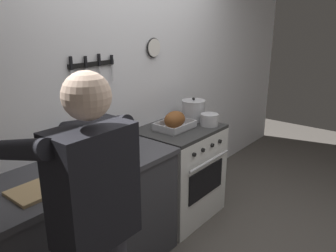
{
  "coord_description": "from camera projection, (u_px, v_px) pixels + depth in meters",
  "views": [
    {
      "loc": [
        -2.13,
        -0.79,
        1.85
      ],
      "look_at": [
        -0.12,
        0.85,
        1.03
      ],
      "focal_mm": 35.61,
      "sensor_mm": 36.0,
      "label": 1
    }
  ],
  "objects": [
    {
      "name": "wall_back",
      "position": [
        133.0,
        84.0,
        3.03
      ],
      "size": [
        6.0,
        0.13,
        2.6
      ],
      "color": "silver",
      "rests_on": "ground"
    },
    {
      "name": "bottle_hot_sauce",
      "position": [
        84.0,
        141.0,
        2.5
      ],
      "size": [
        0.05,
        0.05,
        0.21
      ],
      "color": "red",
      "rests_on": "counter_block"
    },
    {
      "name": "counter_block",
      "position": [
        47.0,
        244.0,
        2.18
      ],
      "size": [
        2.03,
        0.65,
        0.9
      ],
      "color": "#38383D",
      "rests_on": "ground"
    },
    {
      "name": "stock_pot",
      "position": [
        193.0,
        110.0,
        3.31
      ],
      "size": [
        0.23,
        0.23,
        0.23
      ],
      "color": "#B7B7BC",
      "rests_on": "stove"
    },
    {
      "name": "saucepan",
      "position": [
        209.0,
        120.0,
        3.15
      ],
      "size": [
        0.17,
        0.17,
        0.11
      ],
      "color": "#B7B7BC",
      "rests_on": "stove"
    },
    {
      "name": "bottle_dish_soap",
      "position": [
        67.0,
        143.0,
        2.43
      ],
      "size": [
        0.07,
        0.07,
        0.23
      ],
      "color": "#338CCC",
      "rests_on": "counter_block"
    },
    {
      "name": "stove",
      "position": [
        179.0,
        172.0,
        3.23
      ],
      "size": [
        0.76,
        0.67,
        0.9
      ],
      "color": "white",
      "rests_on": "ground"
    },
    {
      "name": "bottle_soy_sauce",
      "position": [
        101.0,
        136.0,
        2.62
      ],
      "size": [
        0.06,
        0.06,
        0.2
      ],
      "color": "black",
      "rests_on": "counter_block"
    },
    {
      "name": "roasting_pan",
      "position": [
        175.0,
        121.0,
        3.04
      ],
      "size": [
        0.35,
        0.26,
        0.17
      ],
      "color": "#B7B7BC",
      "rests_on": "stove"
    },
    {
      "name": "cutting_board",
      "position": [
        42.0,
        188.0,
        1.96
      ],
      "size": [
        0.36,
        0.24,
        0.02
      ],
      "primitive_type": "cube",
      "color": "tan",
      "rests_on": "counter_block"
    },
    {
      "name": "person_cook",
      "position": [
        93.0,
        221.0,
        1.56
      ],
      "size": [
        0.51,
        0.63,
        1.66
      ],
      "rotation": [
        0.0,
        0.0,
        1.47
      ],
      "color": "#383842",
      "rests_on": "ground"
    }
  ]
}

